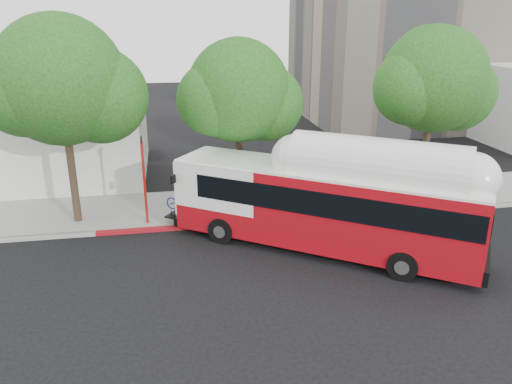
% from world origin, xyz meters
% --- Properties ---
extents(ground, '(120.00, 120.00, 0.00)m').
position_xyz_m(ground, '(0.00, 0.00, 0.00)').
color(ground, black).
rests_on(ground, ground).
extents(sidewalk, '(60.00, 5.00, 0.15)m').
position_xyz_m(sidewalk, '(0.00, 6.50, 0.07)').
color(sidewalk, gray).
rests_on(sidewalk, ground).
extents(curb_strip, '(60.00, 0.30, 0.15)m').
position_xyz_m(curb_strip, '(0.00, 3.90, 0.07)').
color(curb_strip, gray).
rests_on(curb_strip, ground).
extents(red_curb_segment, '(10.00, 0.32, 0.16)m').
position_xyz_m(red_curb_segment, '(-3.00, 3.90, 0.08)').
color(red_curb_segment, maroon).
rests_on(red_curb_segment, ground).
extents(street_tree_left, '(6.67, 5.80, 9.74)m').
position_xyz_m(street_tree_left, '(-8.53, 5.56, 6.60)').
color(street_tree_left, '#2D2116').
rests_on(street_tree_left, ground).
extents(street_tree_mid, '(5.75, 5.00, 8.62)m').
position_xyz_m(street_tree_mid, '(-0.59, 6.06, 5.91)').
color(street_tree_mid, '#2D2116').
rests_on(street_tree_mid, ground).
extents(street_tree_right, '(6.21, 5.40, 9.18)m').
position_xyz_m(street_tree_right, '(9.44, 5.86, 6.26)').
color(street_tree_right, '#2D2116').
rests_on(street_tree_right, ground).
extents(low_commercial_bldg, '(16.20, 10.20, 4.25)m').
position_xyz_m(low_commercial_bldg, '(-14.00, 14.00, 2.15)').
color(low_commercial_bldg, silver).
rests_on(low_commercial_bldg, ground).
extents(transit_bus, '(12.69, 9.89, 4.09)m').
position_xyz_m(transit_bus, '(1.84, 0.68, 1.91)').
color(transit_bus, '#9E0B13').
rests_on(transit_bus, ground).
extents(signal_pole, '(0.12, 0.41, 4.36)m').
position_xyz_m(signal_pole, '(-5.68, 4.62, 2.24)').
color(signal_pole, '#B41913').
rests_on(signal_pole, ground).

